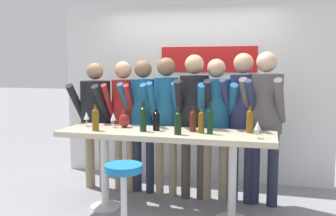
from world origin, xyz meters
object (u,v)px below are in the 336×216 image
object	(u,v)px
person_center_left	(143,111)
wine_bottle_5	(210,121)
person_rightmost	(265,112)
wine_glass_2	(258,126)
wine_glass_1	(87,116)
wine_bottle_0	(95,119)
wine_glass_0	(113,117)
wine_bottle_3	(143,118)
decorative_vase	(124,120)
person_center	(166,110)
tasting_table	(166,143)
bar_stool	(124,192)
person_left	(123,110)
wine_bottle_7	(201,121)
wine_bottle_1	(156,120)
person_far_left	(95,112)
wine_bottle_2	(250,120)
person_right	(216,114)
person_far_right	(242,109)
person_center_right	(194,110)
wine_bottle_6	(178,122)
wine_bottle_4	(193,120)

from	to	relation	value
person_center_left	wine_bottle_5	world-z (taller)	person_center_left
person_rightmost	wine_glass_2	size ratio (longest dim) A/B	10.41
wine_glass_1	wine_glass_2	xyz separation A→B (m)	(2.00, -0.23, 0.00)
wine_bottle_0	wine_glass_0	world-z (taller)	wine_bottle_0
wine_bottle_3	decorative_vase	size ratio (longest dim) A/B	1.48
wine_glass_2	person_rightmost	bearing A→B (deg)	84.98
person_center	wine_bottle_5	distance (m)	0.87
tasting_table	wine_bottle_0	distance (m)	0.83
bar_stool	person_left	distance (m)	1.65
wine_bottle_7	wine_glass_2	distance (m)	0.62
person_center_left	wine_bottle_1	distance (m)	0.72
person_left	person_rightmost	bearing A→B (deg)	-4.28
wine_bottle_3	wine_glass_0	bearing A→B (deg)	160.90
person_center_left	wine_bottle_7	xyz separation A→B (m)	(0.88, -0.64, -0.01)
person_far_left	decorative_vase	xyz separation A→B (m)	(0.60, -0.48, -0.01)
person_far_left	wine_glass_1	world-z (taller)	person_far_left
wine_bottle_2	bar_stool	bearing A→B (deg)	-138.97
person_right	wine_bottle_7	distance (m)	0.60
person_left	wine_bottle_7	size ratio (longest dim) A/B	6.00
person_center_left	person_right	distance (m)	0.96
person_far_right	wine_bottle_2	bearing A→B (deg)	-64.41
person_right	person_far_right	size ratio (longest dim) A/B	0.96
person_far_right	wine_glass_2	xyz separation A→B (m)	(0.20, -0.74, -0.08)
person_center_right	wine_bottle_2	distance (m)	0.81
person_center_left	person_far_right	xyz separation A→B (m)	(1.28, -0.06, 0.06)
person_far_left	wine_bottle_6	bearing A→B (deg)	-23.83
bar_stool	person_center_right	xyz separation A→B (m)	(0.40, 1.36, 0.62)
person_center_right	person_far_left	bearing A→B (deg)	170.61
wine_bottle_3	person_rightmost	bearing A→B (deg)	25.90
person_center_left	wine_glass_1	distance (m)	0.77
wine_bottle_7	wine_glass_0	size ratio (longest dim) A/B	1.64
person_far_right	wine_bottle_1	distance (m)	1.07
wine_bottle_1	wine_glass_2	size ratio (longest dim) A/B	1.43
decorative_vase	tasting_table	bearing A→B (deg)	-14.25
person_right	wine_bottle_6	size ratio (longest dim) A/B	6.19
wine_bottle_1	wine_bottle_7	distance (m)	0.52
wine_bottle_2	wine_bottle_3	xyz separation A→B (m)	(-1.15, -0.22, 0.01)
wine_bottle_1	wine_bottle_4	distance (m)	0.41
person_far_left	wine_bottle_4	xyz separation A→B (m)	(1.44, -0.55, 0.03)
bar_stool	person_far_right	distance (m)	1.81
person_left	person_far_right	size ratio (longest dim) A/B	0.95
wine_bottle_3	wine_bottle_6	size ratio (longest dim) A/B	1.15
person_center	wine_glass_1	world-z (taller)	person_center
wine_bottle_6	wine_glass_2	world-z (taller)	wine_bottle_6
bar_stool	wine_bottle_5	xyz separation A→B (m)	(0.69, 0.77, 0.59)
person_right	wine_bottle_2	world-z (taller)	person_right
wine_bottle_4	wine_bottle_5	size ratio (longest dim) A/B	0.86
person_far_right	wine_bottle_6	xyz separation A→B (m)	(-0.62, -0.73, -0.07)
tasting_table	person_rightmost	size ratio (longest dim) A/B	1.30
tasting_table	wine_bottle_1	world-z (taller)	wine_bottle_1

